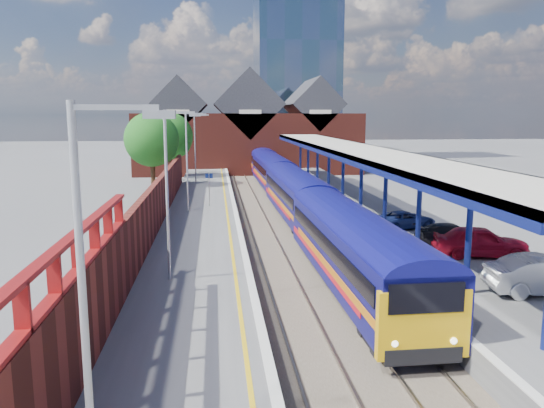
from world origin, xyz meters
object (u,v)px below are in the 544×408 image
Objects in this scene: parked_car_dark at (452,234)px; parked_car_blue at (405,219)px; train at (283,179)px; lamp_post_d at (196,143)px; lamp_post_c at (189,155)px; platform_sign at (209,184)px; lamp_post_a at (93,307)px; lamp_post_b at (170,185)px; parked_car_red at (480,241)px.

parked_car_dark reaches higher than parked_car_blue.
train reaches higher than parked_car_blue.
lamp_post_d is 1.84× the size of parked_car_blue.
train is 17.34× the size of parked_car_blue.
lamp_post_c reaches higher than train.
train is 9.42× the size of lamp_post_c.
platform_sign is (1.36, 2.00, -2.30)m from lamp_post_c.
lamp_post_c reaches higher than parked_car_dark.
train is 40.14m from lamp_post_a.
parked_car_dark is (14.25, 4.52, -3.43)m from lamp_post_b.
platform_sign reaches higher than parked_car_dark.
lamp_post_a reaches higher than parked_car_blue.
lamp_post_b is at bearing -90.00° from lamp_post_d.
lamp_post_a is 1.59× the size of parked_car_red.
lamp_post_d is 31.15m from parked_car_dark.
lamp_post_c and lamp_post_d have the same top height.
parked_car_dark is 4.41m from parked_car_blue.
platform_sign is at bearing -131.80° from train.
train is 12.48m from lamp_post_c.
lamp_post_c is 15.48m from parked_car_blue.
lamp_post_a is at bearing -101.31° from train.
platform_sign is at bearing 55.74° from lamp_post_c.
lamp_post_b and lamp_post_d have the same top height.
lamp_post_b is (0.00, 14.00, 0.00)m from lamp_post_a.
lamp_post_b reaches higher than train.
parked_car_red is 1.16× the size of parked_car_blue.
lamp_post_b is 32.00m from lamp_post_d.
lamp_post_c is (0.00, 16.00, 0.00)m from lamp_post_b.
lamp_post_c reaches higher than parked_car_red.
lamp_post_d reaches higher than parked_car_blue.
lamp_post_c is 2.80× the size of platform_sign.
parked_car_blue is at bearing 59.83° from lamp_post_a.
platform_sign is 20.70m from parked_car_red.
platform_sign is 18.68m from parked_car_dark.
platform_sign is at bearing 85.67° from lamp_post_b.
train is 24.14m from parked_car_red.
lamp_post_a is (-7.86, -39.26, 2.87)m from train.
platform_sign is (1.36, 32.00, -2.30)m from lamp_post_a.
parked_car_red is at bearing -43.70° from lamp_post_c.
train is 17.32m from parked_car_blue.
lamp_post_b is 15.07m from parked_car_red.
lamp_post_d is 2.80× the size of platform_sign.
parked_car_dark is (14.25, 18.52, -3.43)m from lamp_post_a.
lamp_post_c is at bearing 58.45° from parked_car_red.
parked_car_dark is at bearing 52.42° from lamp_post_a.
lamp_post_d is (0.00, 46.00, 0.00)m from lamp_post_a.
parked_car_dark is at bearing 176.93° from parked_car_blue.
lamp_post_a and lamp_post_c have the same top height.
train reaches higher than parked_car_red.
lamp_post_b is 1.59× the size of parked_car_red.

